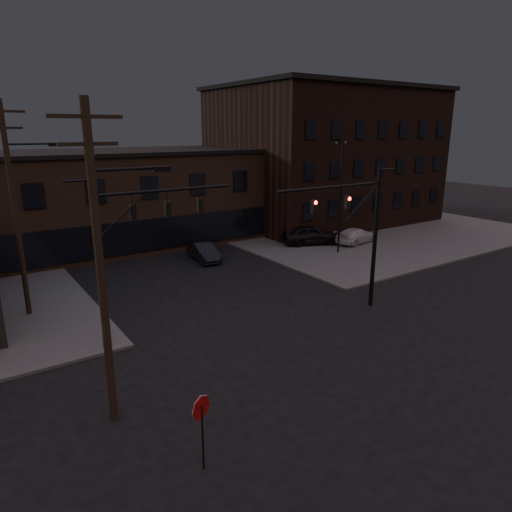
{
  "coord_description": "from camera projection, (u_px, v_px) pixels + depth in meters",
  "views": [
    {
      "loc": [
        -13.24,
        -12.62,
        10.03
      ],
      "look_at": [
        -0.11,
        6.82,
        3.5
      ],
      "focal_mm": 32.0,
      "sensor_mm": 36.0,
      "label": 1
    }
  ],
  "objects": [
    {
      "name": "utility_pole_near",
      "position": [
        102.0,
        262.0,
        14.84
      ],
      "size": [
        3.7,
        0.28,
        11.0
      ],
      "color": "black",
      "rests_on": "ground"
    },
    {
      "name": "traffic_signal_near",
      "position": [
        362.0,
        225.0,
        25.06
      ],
      "size": [
        7.12,
        0.24,
        8.0
      ],
      "color": "black",
      "rests_on": "ground"
    },
    {
      "name": "traffic_signal_far",
      "position": [
        125.0,
        240.0,
        21.33
      ],
      "size": [
        7.12,
        0.24,
        8.0
      ],
      "color": "black",
      "rests_on": "ground"
    },
    {
      "name": "building_right",
      "position": [
        324.0,
        158.0,
        50.65
      ],
      "size": [
        22.0,
        16.0,
        14.0
      ],
      "primitive_type": "cube",
      "color": "black",
      "rests_on": "ground"
    },
    {
      "name": "ground",
      "position": [
        345.0,
        367.0,
        19.9
      ],
      "size": [
        140.0,
        140.0,
        0.0
      ],
      "primitive_type": "plane",
      "color": "black",
      "rests_on": "ground"
    },
    {
      "name": "stop_sign",
      "position": [
        202.0,
        415.0,
        13.51
      ],
      "size": [
        0.72,
        0.33,
        2.48
      ],
      "color": "black",
      "rests_on": "ground"
    },
    {
      "name": "sidewalk_ne",
      "position": [
        347.0,
        225.0,
        49.31
      ],
      "size": [
        30.0,
        30.0,
        0.15
      ],
      "primitive_type": "cube",
      "color": "#474744",
      "rests_on": "ground"
    },
    {
      "name": "parked_car_lot_a",
      "position": [
        310.0,
        235.0,
        40.46
      ],
      "size": [
        5.46,
        3.8,
        1.72
      ],
      "primitive_type": "imported",
      "rotation": [
        0.0,
        0.0,
        1.18
      ],
      "color": "black",
      "rests_on": "sidewalk_ne"
    },
    {
      "name": "parked_car_lot_b",
      "position": [
        356.0,
        236.0,
        41.0
      ],
      "size": [
        4.84,
        2.6,
        1.33
      ],
      "primitive_type": "imported",
      "rotation": [
        0.0,
        0.0,
        1.74
      ],
      "color": "silver",
      "rests_on": "sidewalk_ne"
    },
    {
      "name": "lot_light_a",
      "position": [
        341.0,
        188.0,
        36.61
      ],
      "size": [
        1.5,
        0.28,
        9.14
      ],
      "color": "black",
      "rests_on": "ground"
    },
    {
      "name": "building_row",
      "position": [
        126.0,
        199.0,
        41.19
      ],
      "size": [
        40.0,
        12.0,
        8.0
      ],
      "primitive_type": "cube",
      "color": "#493426",
      "rests_on": "ground"
    },
    {
      "name": "utility_pole_mid",
      "position": [
        16.0,
        207.0,
        23.81
      ],
      "size": [
        3.7,
        0.28,
        11.5
      ],
      "color": "black",
      "rests_on": "ground"
    },
    {
      "name": "car_crossing",
      "position": [
        204.0,
        252.0,
        36.03
      ],
      "size": [
        1.96,
        4.37,
        1.39
      ],
      "primitive_type": "imported",
      "rotation": [
        0.0,
        0.0,
        -0.12
      ],
      "color": "black",
      "rests_on": "ground"
    },
    {
      "name": "lot_light_b",
      "position": [
        350.0,
        178.0,
        43.84
      ],
      "size": [
        1.5,
        0.28,
        9.14
      ],
      "color": "black",
      "rests_on": "ground"
    }
  ]
}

